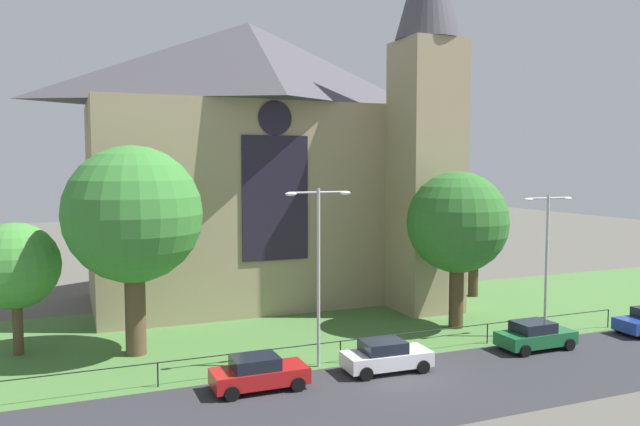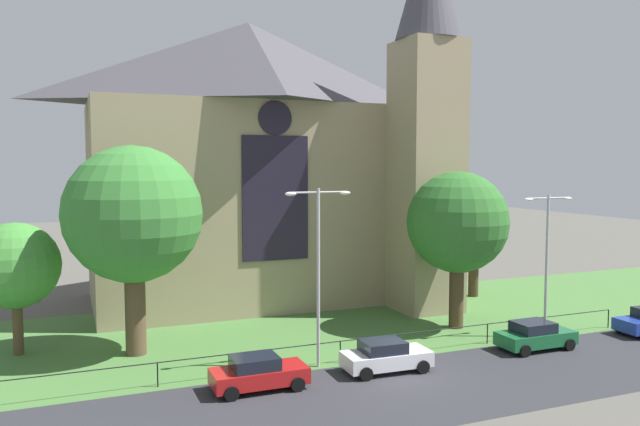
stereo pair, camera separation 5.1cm
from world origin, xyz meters
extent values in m
plane|color=#56544C|center=(0.00, 10.00, 0.00)|extent=(160.00, 160.00, 0.00)
cube|color=#2D2D33|center=(0.00, -2.00, 0.00)|extent=(120.00, 8.00, 0.01)
cube|color=#477538|center=(0.00, 8.00, 0.00)|extent=(120.00, 20.00, 0.01)
cube|color=tan|center=(-1.92, 18.81, 7.00)|extent=(22.00, 12.00, 14.00)
pyramid|color=#47444C|center=(-1.92, 18.81, 17.00)|extent=(22.00, 12.00, 6.00)
cube|color=black|center=(-1.92, 12.76, 7.70)|extent=(4.40, 0.16, 8.00)
cylinder|color=black|center=(-1.92, 12.76, 12.80)|extent=(2.20, 0.15, 2.20)
cube|color=tan|center=(8.08, 10.81, 9.00)|extent=(4.00, 4.00, 18.00)
cylinder|color=black|center=(-1.92, 2.50, 1.10)|extent=(35.52, 0.05, 0.05)
cylinder|color=black|center=(-10.80, 2.50, 0.55)|extent=(0.07, 0.07, 1.10)
cylinder|color=black|center=(-1.92, 2.50, 0.55)|extent=(0.06, 0.07, 1.10)
cylinder|color=black|center=(6.96, 2.50, 0.55)|extent=(0.06, 0.07, 1.10)
cylinder|color=black|center=(15.84, 2.50, 0.55)|extent=(0.07, 0.07, 1.10)
cylinder|color=#4C3823|center=(7.34, 6.04, 2.07)|extent=(0.87, 0.87, 4.15)
sphere|color=#2D6B28|center=(7.34, 6.04, 6.43)|extent=(6.08, 6.08, 6.08)
cylinder|color=brown|center=(-16.85, 10.10, 1.50)|extent=(0.52, 0.52, 3.01)
sphere|color=#428C38|center=(-16.85, 10.10, 4.68)|extent=(4.45, 4.45, 4.45)
cylinder|color=brown|center=(-11.18, 7.83, 2.34)|extent=(1.05, 1.05, 4.69)
sphere|color=#387F33|center=(-11.18, 7.83, 7.33)|extent=(7.05, 7.05, 7.05)
cylinder|color=#423021|center=(13.73, 13.12, 1.74)|extent=(0.75, 0.75, 3.48)
sphere|color=#428C38|center=(13.73, 13.12, 5.34)|extent=(4.96, 4.96, 4.96)
cylinder|color=#B2B2B7|center=(-3.14, 2.40, 4.37)|extent=(0.16, 0.16, 8.74)
cylinder|color=#B2B2B7|center=(-3.84, 2.40, 8.54)|extent=(1.40, 0.10, 0.10)
cylinder|color=#B2B2B7|center=(-2.44, 2.40, 8.54)|extent=(1.40, 0.10, 0.10)
ellipsoid|color=white|center=(-4.54, 2.40, 8.49)|extent=(0.57, 0.26, 0.20)
ellipsoid|color=white|center=(-1.74, 2.40, 8.49)|extent=(0.57, 0.26, 0.20)
cylinder|color=#B2B2B7|center=(10.89, 2.40, 4.08)|extent=(0.16, 0.16, 8.17)
cylinder|color=#B2B2B7|center=(10.19, 2.40, 7.97)|extent=(1.40, 0.10, 0.10)
cylinder|color=#B2B2B7|center=(11.59, 2.40, 7.97)|extent=(1.40, 0.10, 0.10)
ellipsoid|color=white|center=(9.49, 2.40, 7.92)|extent=(0.57, 0.26, 0.20)
ellipsoid|color=white|center=(12.29, 2.40, 7.92)|extent=(0.57, 0.26, 0.20)
cube|color=#B21919|center=(-6.70, 0.52, 0.61)|extent=(4.21, 1.81, 0.70)
cube|color=black|center=(-6.90, 0.52, 1.23)|extent=(2.01, 1.61, 0.55)
cylinder|color=black|center=(-5.22, 1.42, 0.32)|extent=(0.64, 0.22, 0.64)
cylinder|color=black|center=(-5.23, -0.38, 0.32)|extent=(0.64, 0.22, 0.64)
cylinder|color=black|center=(-8.16, 1.43, 0.32)|extent=(0.64, 0.22, 0.64)
cylinder|color=black|center=(-8.17, -0.37, 0.32)|extent=(0.64, 0.22, 0.64)
cube|color=silver|center=(-0.38, 0.54, 0.61)|extent=(4.27, 1.96, 0.70)
cube|color=black|center=(-0.58, 0.55, 1.23)|extent=(2.06, 1.68, 0.55)
cylinder|color=black|center=(1.13, 1.38, 0.32)|extent=(0.65, 0.24, 0.64)
cylinder|color=black|center=(1.06, -0.42, 0.32)|extent=(0.65, 0.24, 0.64)
cylinder|color=black|center=(-1.81, 1.50, 0.32)|extent=(0.65, 0.24, 0.64)
cylinder|color=black|center=(-1.88, -0.30, 0.32)|extent=(0.65, 0.24, 0.64)
cube|color=#196033|center=(8.72, 0.68, 0.61)|extent=(4.21, 1.82, 0.70)
cube|color=black|center=(8.52, 0.68, 1.23)|extent=(2.01, 1.61, 0.55)
cylinder|color=black|center=(10.19, 1.57, 0.32)|extent=(0.64, 0.22, 0.64)
cylinder|color=black|center=(10.19, -0.23, 0.32)|extent=(0.64, 0.22, 0.64)
cylinder|color=black|center=(7.25, 1.58, 0.32)|extent=(0.64, 0.22, 0.64)
cylinder|color=black|center=(7.25, -0.22, 0.32)|extent=(0.64, 0.22, 0.64)
cylinder|color=black|center=(15.64, 1.49, 0.32)|extent=(0.65, 0.24, 0.64)
camera|label=1|loc=(-14.32, -25.16, 9.88)|focal=34.94mm
camera|label=2|loc=(-14.28, -25.18, 9.88)|focal=34.94mm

